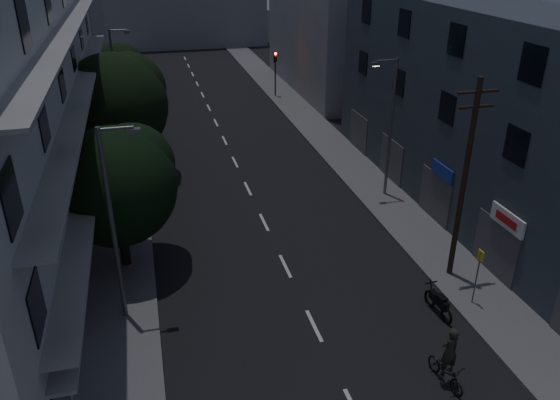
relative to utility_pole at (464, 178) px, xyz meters
name	(u,v)px	position (x,y,z in m)	size (l,w,h in m)	color
ground	(234,159)	(-7.09, 16.61, -4.87)	(160.00, 160.00, 0.00)	black
sidewalk_left	(122,169)	(-14.59, 16.61, -4.79)	(3.00, 90.00, 0.15)	#565659
sidewalk_right	(336,149)	(0.41, 16.61, -4.79)	(3.00, 90.00, 0.15)	#565659
lane_markings	(220,131)	(-7.09, 22.86, -4.86)	(0.15, 60.50, 0.01)	beige
building_left	(7,99)	(-19.06, 9.61, 2.13)	(7.00, 36.00, 14.00)	#B4B3AE
building_right	(492,116)	(4.91, 5.60, 0.63)	(6.19, 28.00, 11.00)	#2E353E
building_far_left	(64,6)	(-19.09, 39.61, 3.13)	(6.00, 20.00, 16.00)	slate
building_far_right	(323,22)	(4.91, 33.61, 1.63)	(6.00, 20.00, 13.00)	slate
building_far_end	(175,8)	(-7.09, 61.61, 0.13)	(24.00, 8.00, 10.00)	slate
tree_near	(116,182)	(-14.26, 4.56, -0.55)	(5.40, 5.40, 6.66)	black
tree_mid	(115,102)	(-14.36, 15.03, 0.17)	(6.36, 6.36, 7.82)	black
tree_far	(115,72)	(-14.74, 27.77, -0.85)	(4.99, 4.99, 6.18)	black
traffic_signal_far_right	(275,65)	(-0.39, 31.56, -1.77)	(0.28, 0.37, 4.10)	black
traffic_signal_far_left	(133,70)	(-13.35, 32.70, -1.77)	(0.28, 0.37, 4.10)	black
street_lamp_left_near	(115,218)	(-14.24, 0.48, -0.27)	(1.51, 0.25, 8.00)	#5C5D64
street_lamp_right	(389,122)	(0.53, 8.60, -0.27)	(1.51, 0.25, 8.00)	slate
street_lamp_left_far	(117,79)	(-14.41, 22.73, -0.27)	(1.51, 0.25, 8.00)	#5B5D63
utility_pole	(464,178)	(0.00, 0.00, 0.00)	(1.80, 0.24, 9.00)	black
bus_stop_sign	(478,267)	(-0.23, -2.25, -2.98)	(0.06, 0.35, 2.52)	#595B60
motorcycle	(438,303)	(-1.91, -2.37, -4.37)	(0.56, 1.96, 1.25)	black
cyclist	(447,365)	(-3.61, -5.95, -4.07)	(0.91, 1.93, 2.35)	black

